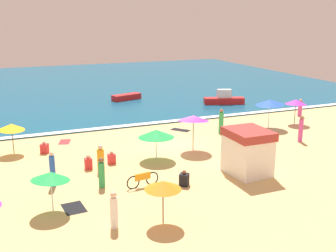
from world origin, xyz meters
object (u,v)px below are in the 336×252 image
Objects in this scene: beach_umbrella_5 at (193,118)px; beachgoer_4 at (52,169)px; small_boat_0 at (224,99)px; beach_umbrella_2 at (163,185)px; beach_umbrella_1 at (51,176)px; beach_umbrella_3 at (296,102)px; beachgoer_2 at (102,173)px; beachgoer_10 at (184,179)px; lifeguard_cabana at (248,152)px; beach_umbrella_0 at (156,134)px; beach_umbrella_7 at (270,102)px; small_boat_1 at (126,97)px; parked_bicycle at (143,180)px; beachgoer_6 at (101,159)px; beachgoer_1 at (112,158)px; beachgoer_11 at (88,163)px; beachgoer_5 at (301,129)px; beachgoer_0 at (114,210)px; beachgoer_8 at (44,148)px; beachgoer_3 at (300,108)px; beach_umbrella_4 at (11,127)px; beachgoer_7 at (221,122)px.

beachgoer_4 is at bearing -164.52° from beach_umbrella_5.
beach_umbrella_2 is at bearing -125.92° from small_boat_0.
beach_umbrella_3 is at bearing 22.63° from beach_umbrella_1.
beachgoer_2 is 1.88× the size of beachgoer_10.
lifeguard_cabana is 1.12× the size of beach_umbrella_0.
beach_umbrella_1 is at bearing -145.71° from beachgoer_2.
beach_umbrella_2 is 0.80× the size of beach_umbrella_3.
beach_umbrella_1 is at bearing -137.43° from small_boat_0.
beach_umbrella_0 reaches higher than beachgoer_2.
small_boat_1 is (-7.08, 14.68, -1.66)m from beach_umbrella_7.
beachgoer_6 reaches higher than parked_bicycle.
beachgoer_1 is at bearing 50.20° from beachgoer_6.
beach_umbrella_7 reaches higher than beach_umbrella_3.
beachgoer_6 is at bearing -51.40° from beachgoer_11.
beachgoer_11 is (-1.56, 7.58, -1.36)m from beach_umbrella_2.
beachgoer_2 is at bearing -170.43° from beachgoer_5.
beachgoer_6 is at bearing 81.05° from beachgoer_0.
beachgoer_4 is at bearing 166.83° from lifeguard_cabana.
parked_bicycle is 2.13m from beachgoer_2.
beachgoer_0 is 5.72m from beachgoer_4.
beachgoer_8 reaches higher than parked_bicycle.
lifeguard_cabana is at bearing -116.14° from small_boat_0.
beachgoer_3 is at bearing 16.17° from beachgoer_11.
beachgoer_8 is at bearing 141.11° from lifeguard_cabana.
beach_umbrella_0 is at bearing -165.37° from beach_umbrella_5.
parked_bicycle is at bearing -165.77° from beachgoer_5.
beachgoer_6 is at bearing 51.35° from beach_umbrella_1.
small_boat_0 is (16.05, 15.38, -0.20)m from beachgoer_2.
beachgoer_2 is at bearing -110.22° from small_boat_1.
beach_umbrella_2 is 1.06× the size of parked_bicycle.
beach_umbrella_2 is at bearing -72.87° from beachgoer_8.
beach_umbrella_5 is at bearing -127.79° from small_boat_0.
beachgoer_10 is (7.87, -8.86, -1.40)m from beach_umbrella_4.
lifeguard_cabana is at bearing -132.26° from beach_umbrella_7.
beachgoer_2 reaches higher than beachgoer_3.
beachgoer_5 is at bearing -8.68° from beach_umbrella_5.
small_boat_0 is at bearing 43.78° from beachgoer_2.
beachgoer_4 is 22.37m from small_boat_1.
lifeguard_cabana is 4.02m from beachgoer_10.
beach_umbrella_7 is 16.21m from beachgoer_2.
beachgoer_8 is (-21.78, -1.82, -0.38)m from beachgoer_3.
parked_bicycle is at bearing -62.70° from beachgoer_6.
beach_umbrella_7 is 9.19m from small_boat_0.
parked_bicycle is 4.65m from beachgoer_4.
beachgoer_0 reaches higher than parked_bicycle.
beachgoer_4 is (-17.12, -5.30, -1.14)m from beach_umbrella_7.
beachgoer_3 is (18.32, 5.36, 0.38)m from beachgoer_1.
beachgoer_7 is at bearing -78.94° from small_boat_1.
parked_bicycle is (-15.57, -7.35, -1.44)m from beach_umbrella_3.
beachgoer_4 is at bearing 82.00° from beach_umbrella_1.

